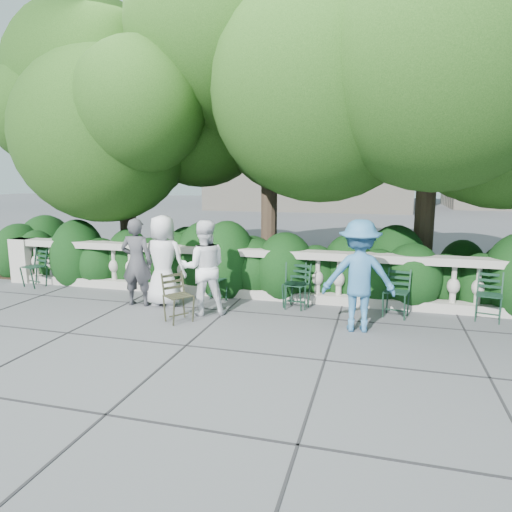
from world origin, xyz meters
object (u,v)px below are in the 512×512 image
(chair_f, at_px, (487,323))
(chair_a, at_px, (29,288))
(person_woman_grey, at_px, (137,262))
(chair_b, at_px, (211,303))
(chair_weathered, at_px, (183,324))
(chair_c, at_px, (292,310))
(person_older_blue, at_px, (359,276))
(person_casual_man, at_px, (204,268))
(person_businessman, at_px, (163,261))
(chair_e, at_px, (393,319))
(chair_d, at_px, (295,310))

(chair_f, bearing_deg, chair_a, -167.91)
(person_woman_grey, bearing_deg, chair_a, -15.89)
(chair_b, bearing_deg, chair_weathered, -79.85)
(chair_b, relative_size, person_woman_grey, 0.51)
(chair_c, xyz_separation_m, person_woman_grey, (-2.87, -0.47, 0.83))
(chair_a, bearing_deg, person_older_blue, 7.56)
(chair_f, distance_m, person_casual_man, 4.86)
(chair_f, bearing_deg, person_businessman, -163.54)
(chair_weathered, height_order, person_woman_grey, person_woman_grey)
(person_businessman, relative_size, person_casual_man, 1.03)
(person_woman_grey, bearing_deg, person_older_blue, 169.71)
(person_businessman, xyz_separation_m, person_woman_grey, (-0.49, -0.12, -0.03))
(chair_e, bearing_deg, chair_d, -170.12)
(chair_f, height_order, person_businessman, person_businessman)
(chair_e, height_order, chair_f, same)
(chair_a, bearing_deg, chair_f, 14.84)
(chair_d, bearing_deg, person_casual_man, -166.19)
(chair_f, relative_size, person_casual_man, 0.50)
(chair_b, xyz_separation_m, person_casual_man, (0.14, -0.65, 0.83))
(chair_d, xyz_separation_m, person_businessman, (-2.44, -0.35, 0.85))
(chair_e, height_order, person_woman_grey, person_woman_grey)
(person_businessman, height_order, person_older_blue, person_older_blue)
(chair_b, xyz_separation_m, person_woman_grey, (-1.28, -0.48, 0.83))
(person_older_blue, bearing_deg, chair_c, -41.01)
(chair_f, distance_m, person_woman_grey, 6.23)
(chair_f, xyz_separation_m, person_older_blue, (-2.07, -0.91, 0.88))
(chair_c, height_order, chair_f, same)
(chair_d, height_order, person_casual_man, person_casual_man)
(chair_weathered, bearing_deg, person_businessman, 78.03)
(person_casual_man, bearing_deg, person_businessman, -40.12)
(chair_a, xyz_separation_m, person_woman_grey, (2.98, -0.54, 0.83))
(chair_e, distance_m, chair_f, 1.51)
(chair_d, xyz_separation_m, person_casual_man, (-1.51, -0.64, 0.83))
(chair_c, bearing_deg, chair_a, -163.36)
(chair_weathered, xyz_separation_m, person_older_blue, (2.79, 0.47, 0.88))
(person_woman_grey, height_order, person_older_blue, person_older_blue)
(chair_c, relative_size, person_older_blue, 0.48)
(chair_a, distance_m, chair_f, 9.13)
(person_businessman, bearing_deg, chair_d, -170.68)
(chair_f, height_order, chair_weathered, same)
(chair_f, distance_m, person_older_blue, 2.42)
(person_casual_man, bearing_deg, chair_a, -31.95)
(chair_a, relative_size, person_casual_man, 0.50)
(chair_e, distance_m, person_casual_man, 3.39)
(person_businessman, bearing_deg, person_casual_man, 163.84)
(chair_weathered, distance_m, person_woman_grey, 1.73)
(chair_weathered, distance_m, person_older_blue, 2.97)
(chair_d, xyz_separation_m, person_older_blue, (1.16, -0.80, 0.88))
(chair_d, xyz_separation_m, chair_weathered, (-1.64, -1.28, 0.00))
(person_woman_grey, distance_m, person_casual_man, 1.42)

